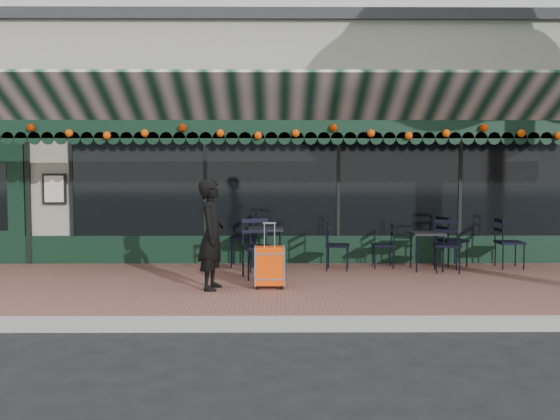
{
  "coord_description": "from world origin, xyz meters",
  "views": [
    {
      "loc": [
        0.27,
        -6.69,
        1.78
      ],
      "look_at": [
        0.33,
        1.6,
        1.26
      ],
      "focal_mm": 38.0,
      "sensor_mm": 36.0,
      "label": 1
    }
  ],
  "objects_px": {
    "chair_b_front": "(258,248)",
    "chair_b_left": "(243,239)",
    "chair_a_extra": "(510,243)",
    "chair_b_right": "(338,246)",
    "woman": "(212,235)",
    "chair_a_right": "(452,241)",
    "suitcase": "(270,267)",
    "chair_a_left": "(383,246)",
    "chair_a_front": "(447,246)",
    "cafe_table_a": "(427,236)",
    "cafe_table_b": "(266,232)"
  },
  "relations": [
    {
      "from": "chair_b_front",
      "to": "chair_b_left",
      "type": "bearing_deg",
      "value": 88.31
    },
    {
      "from": "chair_a_extra",
      "to": "chair_b_right",
      "type": "bearing_deg",
      "value": 93.33
    },
    {
      "from": "woman",
      "to": "chair_b_front",
      "type": "relative_size",
      "value": 1.65
    },
    {
      "from": "chair_a_right",
      "to": "chair_b_right",
      "type": "bearing_deg",
      "value": 84.85
    },
    {
      "from": "chair_b_right",
      "to": "chair_b_front",
      "type": "relative_size",
      "value": 0.87
    },
    {
      "from": "suitcase",
      "to": "chair_a_extra",
      "type": "xyz_separation_m",
      "value": [
        4.11,
        1.78,
        0.12
      ]
    },
    {
      "from": "woman",
      "to": "chair_b_left",
      "type": "height_order",
      "value": "woman"
    },
    {
      "from": "chair_a_left",
      "to": "chair_a_front",
      "type": "distance_m",
      "value": 1.09
    },
    {
      "from": "chair_a_left",
      "to": "chair_b_left",
      "type": "xyz_separation_m",
      "value": [
        -2.42,
        0.15,
        0.09
      ]
    },
    {
      "from": "cafe_table_a",
      "to": "chair_a_left",
      "type": "bearing_deg",
      "value": 156.49
    },
    {
      "from": "woman",
      "to": "chair_a_right",
      "type": "height_order",
      "value": "woman"
    },
    {
      "from": "cafe_table_a",
      "to": "chair_a_extra",
      "type": "height_order",
      "value": "chair_a_extra"
    },
    {
      "from": "cafe_table_b",
      "to": "chair_a_left",
      "type": "relative_size",
      "value": 0.94
    },
    {
      "from": "suitcase",
      "to": "cafe_table_a",
      "type": "xyz_separation_m",
      "value": [
        2.62,
        1.55,
        0.26
      ]
    },
    {
      "from": "chair_b_right",
      "to": "chair_b_front",
      "type": "height_order",
      "value": "chair_b_front"
    },
    {
      "from": "cafe_table_b",
      "to": "chair_b_left",
      "type": "bearing_deg",
      "value": 132.01
    },
    {
      "from": "suitcase",
      "to": "cafe_table_b",
      "type": "bearing_deg",
      "value": 91.59
    },
    {
      "from": "cafe_table_a",
      "to": "chair_b_right",
      "type": "xyz_separation_m",
      "value": [
        -1.49,
        0.06,
        -0.17
      ]
    },
    {
      "from": "chair_a_right",
      "to": "chair_b_right",
      "type": "xyz_separation_m",
      "value": [
        -2.05,
        -0.39,
        -0.04
      ]
    },
    {
      "from": "cafe_table_b",
      "to": "chair_a_extra",
      "type": "distance_m",
      "value": 4.2
    },
    {
      "from": "woman",
      "to": "chair_b_left",
      "type": "bearing_deg",
      "value": -1.44
    },
    {
      "from": "chair_a_right",
      "to": "cafe_table_b",
      "type": "bearing_deg",
      "value": 81.74
    },
    {
      "from": "suitcase",
      "to": "chair_b_front",
      "type": "xyz_separation_m",
      "value": [
        -0.19,
        0.84,
        0.16
      ]
    },
    {
      "from": "chair_a_front",
      "to": "chair_b_front",
      "type": "xyz_separation_m",
      "value": [
        -3.1,
        -0.51,
        0.03
      ]
    },
    {
      "from": "chair_b_right",
      "to": "chair_b_front",
      "type": "bearing_deg",
      "value": 129.28
    },
    {
      "from": "chair_a_right",
      "to": "chair_b_right",
      "type": "distance_m",
      "value": 2.09
    },
    {
      "from": "woman",
      "to": "cafe_table_b",
      "type": "height_order",
      "value": "woman"
    },
    {
      "from": "chair_a_right",
      "to": "chair_a_extra",
      "type": "xyz_separation_m",
      "value": [
        0.93,
        -0.22,
        -0.01
      ]
    },
    {
      "from": "woman",
      "to": "chair_b_right",
      "type": "relative_size",
      "value": 1.9
    },
    {
      "from": "chair_b_right",
      "to": "chair_a_right",
      "type": "bearing_deg",
      "value": -70.0
    },
    {
      "from": "cafe_table_a",
      "to": "chair_a_extra",
      "type": "distance_m",
      "value": 1.51
    },
    {
      "from": "chair_b_left",
      "to": "chair_a_right",
      "type": "bearing_deg",
      "value": 91.59
    },
    {
      "from": "chair_a_right",
      "to": "chair_a_extra",
      "type": "distance_m",
      "value": 0.95
    },
    {
      "from": "suitcase",
      "to": "chair_a_left",
      "type": "bearing_deg",
      "value": 42.2
    },
    {
      "from": "chair_b_left",
      "to": "chair_b_front",
      "type": "bearing_deg",
      "value": 15.55
    },
    {
      "from": "chair_a_left",
      "to": "suitcase",
      "type": "bearing_deg",
      "value": -44.06
    },
    {
      "from": "cafe_table_b",
      "to": "chair_a_extra",
      "type": "xyz_separation_m",
      "value": [
        4.19,
        0.22,
        -0.21
      ]
    },
    {
      "from": "cafe_table_a",
      "to": "chair_b_front",
      "type": "height_order",
      "value": "chair_b_front"
    },
    {
      "from": "woman",
      "to": "chair_a_extra",
      "type": "distance_m",
      "value": 5.25
    },
    {
      "from": "chair_a_left",
      "to": "chair_a_extra",
      "type": "bearing_deg",
      "value": 90.44
    },
    {
      "from": "suitcase",
      "to": "chair_b_right",
      "type": "height_order",
      "value": "suitcase"
    },
    {
      "from": "cafe_table_b",
      "to": "chair_b_right",
      "type": "bearing_deg",
      "value": 2.28
    },
    {
      "from": "woman",
      "to": "chair_a_left",
      "type": "xyz_separation_m",
      "value": [
        2.75,
        1.9,
        -0.39
      ]
    },
    {
      "from": "cafe_table_b",
      "to": "chair_b_left",
      "type": "relative_size",
      "value": 0.75
    },
    {
      "from": "cafe_table_b",
      "to": "chair_b_left",
      "type": "xyz_separation_m",
      "value": [
        -0.4,
        0.44,
        -0.17
      ]
    },
    {
      "from": "cafe_table_b",
      "to": "chair_a_left",
      "type": "bearing_deg",
      "value": 8.12
    },
    {
      "from": "chair_a_front",
      "to": "chair_b_front",
      "type": "distance_m",
      "value": 3.15
    },
    {
      "from": "cafe_table_b",
      "to": "chair_a_front",
      "type": "distance_m",
      "value": 3.01
    },
    {
      "from": "chair_a_left",
      "to": "chair_a_front",
      "type": "height_order",
      "value": "chair_a_front"
    },
    {
      "from": "suitcase",
      "to": "cafe_table_b",
      "type": "relative_size",
      "value": 1.3
    }
  ]
}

